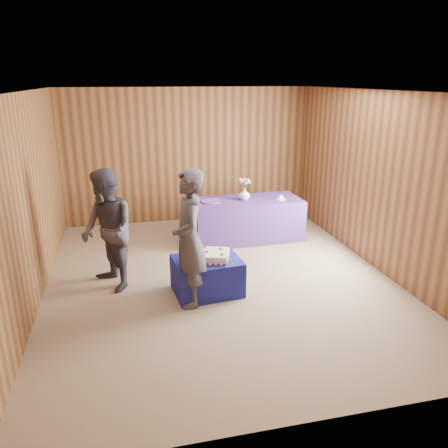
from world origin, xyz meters
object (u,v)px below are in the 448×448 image
object	(u,v)px
vase	(244,194)
guest_left	(189,239)
serving_table	(246,219)
sheet_cake	(207,255)
guest_right	(108,231)
cake_table	(207,276)

from	to	relation	value
vase	guest_left	bearing A→B (deg)	-121.37
serving_table	vase	xyz separation A→B (m)	(-0.03, 0.02, 0.48)
sheet_cake	guest_left	bearing A→B (deg)	-118.11
guest_right	serving_table	bearing A→B (deg)	97.30
sheet_cake	vase	size ratio (longest dim) A/B	3.49
serving_table	guest_right	distance (m)	2.89
guest_right	vase	bearing A→B (deg)	98.02
sheet_cake	guest_left	world-z (taller)	guest_left
vase	guest_right	bearing A→B (deg)	-147.47
sheet_cake	guest_right	size ratio (longest dim) A/B	0.42
cake_table	guest_right	distance (m)	1.51
serving_table	sheet_cake	size ratio (longest dim) A/B	2.74
vase	guest_right	xyz separation A→B (m)	(-2.39, -1.52, 0.00)
serving_table	guest_left	xyz separation A→B (m)	(-1.39, -2.21, 0.53)
sheet_cake	guest_right	world-z (taller)	guest_right
cake_table	serving_table	distance (m)	2.26
guest_left	guest_right	size ratio (longest dim) A/B	1.05
cake_table	serving_table	world-z (taller)	serving_table
cake_table	vase	distance (m)	2.34
cake_table	vase	xyz separation A→B (m)	(1.09, 1.98, 0.60)
guest_left	guest_right	xyz separation A→B (m)	(-1.03, 0.71, -0.05)
sheet_cake	guest_left	xyz separation A→B (m)	(-0.27, -0.25, 0.35)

